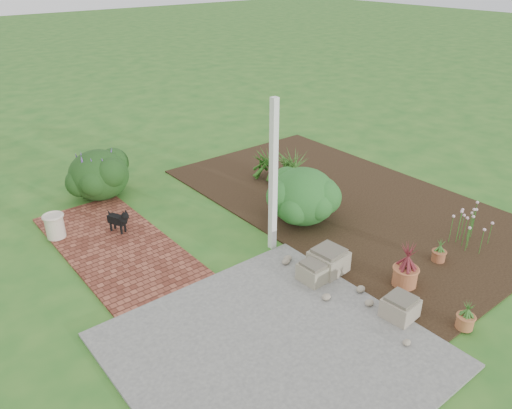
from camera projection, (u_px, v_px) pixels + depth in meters
ground at (262, 256)px, 7.98m from camera, size 80.00×80.00×0.00m
concrete_patio at (274, 350)px, 6.05m from camera, size 3.50×3.50×0.04m
brick_path at (115, 245)px, 8.24m from camera, size 1.60×3.50×0.04m
garden_bed at (345, 201)px, 9.72m from camera, size 4.00×7.00×0.03m
veranda_post at (273, 178)px, 7.66m from camera, size 0.10×0.10×2.50m
stone_trough_near at (400, 308)px, 6.53m from camera, size 0.43×0.43×0.26m
stone_trough_mid at (314, 272)px, 7.27m from camera, size 0.40×0.40×0.26m
stone_trough_far at (328, 261)px, 7.47m from camera, size 0.52×0.52×0.32m
black_dog at (119, 219)px, 8.49m from camera, size 0.27×0.45×0.41m
cream_ceramic_urn at (55, 226)px, 8.35m from camera, size 0.37×0.37×0.41m
evergreen_shrub at (303, 195)px, 8.77m from camera, size 1.21×1.21×1.01m
agapanthus_clump_back at (290, 164)px, 10.13m from camera, size 1.30×1.30×0.95m
agapanthus_clump_front at (266, 161)px, 10.50m from camera, size 1.00×1.00×0.79m
pink_flower_patch at (480, 230)px, 8.08m from camera, size 1.01×1.01×0.59m
terracotta_pot_bronze at (405, 276)px, 7.18m from camera, size 0.39×0.39×0.28m
terracotta_pot_small_left at (439, 256)px, 7.77m from camera, size 0.26×0.26×0.17m
terracotta_pot_small_right at (465, 322)px, 6.36m from camera, size 0.27×0.27×0.19m
purple_flowering_bush at (99, 174)px, 9.73m from camera, size 1.53×1.53×0.98m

